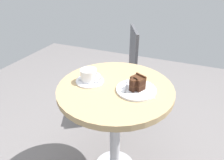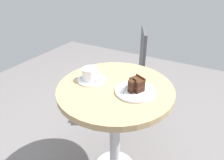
{
  "view_description": "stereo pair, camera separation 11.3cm",
  "coord_description": "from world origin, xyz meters",
  "px_view_note": "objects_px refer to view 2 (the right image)",
  "views": [
    {
      "loc": [
        0.36,
        -0.92,
        1.32
      ],
      "look_at": [
        -0.02,
        -0.01,
        0.77
      ],
      "focal_mm": 32.0,
      "sensor_mm": 36.0,
      "label": 1
    },
    {
      "loc": [
        0.46,
        -0.87,
        1.32
      ],
      "look_at": [
        -0.02,
        -0.01,
        0.77
      ],
      "focal_mm": 32.0,
      "sensor_mm": 36.0,
      "label": 2
    }
  ],
  "objects_px": {
    "cake_plate": "(135,91)",
    "coffee_cup": "(90,73)",
    "saucer": "(91,80)",
    "cafe_chair": "(132,67)",
    "cake_slice": "(136,85)",
    "fork": "(127,85)",
    "napkin": "(138,94)",
    "teaspoon": "(84,80)"
  },
  "relations": [
    {
      "from": "cake_slice",
      "to": "fork",
      "type": "bearing_deg",
      "value": 163.12
    },
    {
      "from": "cake_slice",
      "to": "napkin",
      "type": "relative_size",
      "value": 0.49
    },
    {
      "from": "cake_plate",
      "to": "saucer",
      "type": "bearing_deg",
      "value": -178.93
    },
    {
      "from": "napkin",
      "to": "cafe_chair",
      "type": "relative_size",
      "value": 0.22
    },
    {
      "from": "teaspoon",
      "to": "coffee_cup",
      "type": "bearing_deg",
      "value": -112.13
    },
    {
      "from": "coffee_cup",
      "to": "cake_slice",
      "type": "bearing_deg",
      "value": 1.91
    },
    {
      "from": "napkin",
      "to": "saucer",
      "type": "bearing_deg",
      "value": 179.61
    },
    {
      "from": "saucer",
      "to": "cake_slice",
      "type": "bearing_deg",
      "value": 2.21
    },
    {
      "from": "fork",
      "to": "saucer",
      "type": "bearing_deg",
      "value": 87.63
    },
    {
      "from": "cake_slice",
      "to": "cafe_chair",
      "type": "distance_m",
      "value": 0.8
    },
    {
      "from": "teaspoon",
      "to": "cake_plate",
      "type": "height_order",
      "value": "teaspoon"
    },
    {
      "from": "cake_plate",
      "to": "napkin",
      "type": "xyz_separation_m",
      "value": [
        0.02,
        -0.01,
        -0.0
      ]
    },
    {
      "from": "cake_plate",
      "to": "cake_slice",
      "type": "height_order",
      "value": "cake_slice"
    },
    {
      "from": "napkin",
      "to": "fork",
      "type": "bearing_deg",
      "value": 158.42
    },
    {
      "from": "fork",
      "to": "coffee_cup",
      "type": "bearing_deg",
      "value": 87.15
    },
    {
      "from": "saucer",
      "to": "cake_slice",
      "type": "height_order",
      "value": "cake_slice"
    },
    {
      "from": "saucer",
      "to": "teaspoon",
      "type": "height_order",
      "value": "teaspoon"
    },
    {
      "from": "teaspoon",
      "to": "cafe_chair",
      "type": "xyz_separation_m",
      "value": [
        -0.0,
        0.73,
        -0.22
      ]
    },
    {
      "from": "saucer",
      "to": "napkin",
      "type": "xyz_separation_m",
      "value": [
        0.31,
        -0.0,
        -0.0
      ]
    },
    {
      "from": "saucer",
      "to": "fork",
      "type": "bearing_deg",
      "value": 7.73
    },
    {
      "from": "saucer",
      "to": "cafe_chair",
      "type": "height_order",
      "value": "cafe_chair"
    },
    {
      "from": "napkin",
      "to": "cafe_chair",
      "type": "xyz_separation_m",
      "value": [
        -0.34,
        0.7,
        -0.21
      ]
    },
    {
      "from": "teaspoon",
      "to": "cafe_chair",
      "type": "distance_m",
      "value": 0.76
    },
    {
      "from": "fork",
      "to": "cake_plate",
      "type": "bearing_deg",
      "value": -122.55
    },
    {
      "from": "napkin",
      "to": "cake_plate",
      "type": "bearing_deg",
      "value": 160.95
    },
    {
      "from": "cake_slice",
      "to": "teaspoon",
      "type": "bearing_deg",
      "value": -172.69
    },
    {
      "from": "coffee_cup",
      "to": "napkin",
      "type": "bearing_deg",
      "value": -0.64
    },
    {
      "from": "cake_slice",
      "to": "fork",
      "type": "distance_m",
      "value": 0.07
    },
    {
      "from": "coffee_cup",
      "to": "cafe_chair",
      "type": "height_order",
      "value": "cafe_chair"
    },
    {
      "from": "cafe_chair",
      "to": "cake_slice",
      "type": "bearing_deg",
      "value": 0.09
    },
    {
      "from": "cafe_chair",
      "to": "fork",
      "type": "bearing_deg",
      "value": -3.89
    },
    {
      "from": "teaspoon",
      "to": "saucer",
      "type": "bearing_deg",
      "value": -117.48
    },
    {
      "from": "saucer",
      "to": "napkin",
      "type": "height_order",
      "value": "saucer"
    },
    {
      "from": "cake_slice",
      "to": "cafe_chair",
      "type": "bearing_deg",
      "value": 115.07
    },
    {
      "from": "cake_slice",
      "to": "cafe_chair",
      "type": "relative_size",
      "value": 0.11
    },
    {
      "from": "cake_plate",
      "to": "coffee_cup",
      "type": "bearing_deg",
      "value": -179.22
    },
    {
      "from": "coffee_cup",
      "to": "teaspoon",
      "type": "xyz_separation_m",
      "value": [
        -0.03,
        -0.03,
        -0.03
      ]
    },
    {
      "from": "saucer",
      "to": "cake_slice",
      "type": "distance_m",
      "value": 0.29
    },
    {
      "from": "cafe_chair",
      "to": "saucer",
      "type": "bearing_deg",
      "value": -22.3
    },
    {
      "from": "saucer",
      "to": "cafe_chair",
      "type": "relative_size",
      "value": 0.19
    },
    {
      "from": "cake_plate",
      "to": "cake_slice",
      "type": "bearing_deg",
      "value": 62.94
    },
    {
      "from": "cake_plate",
      "to": "cafe_chair",
      "type": "distance_m",
      "value": 0.79
    }
  ]
}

